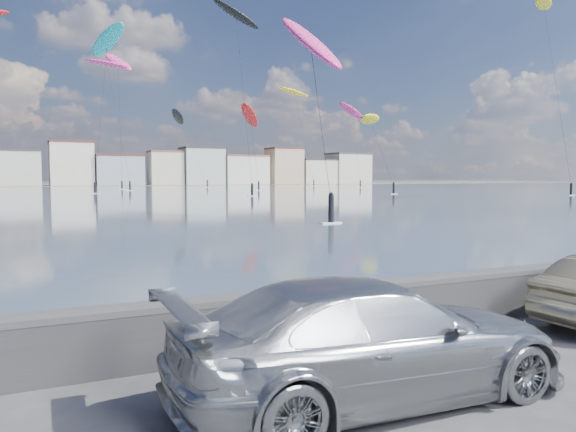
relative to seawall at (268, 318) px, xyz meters
name	(u,v)px	position (x,y,z in m)	size (l,w,h in m)	color
ground	(353,413)	(0.00, -2.70, -0.58)	(700.00, 700.00, 0.00)	#333335
bay_water	(47,195)	(0.00, 88.80, -0.58)	(500.00, 177.00, 0.00)	#3C5666
far_shore_strip	(33,185)	(0.00, 197.30, -0.57)	(500.00, 60.00, 0.00)	#4C473D
seawall	(268,318)	(0.00, 0.00, 0.00)	(400.00, 0.36, 1.08)	#28282B
far_buildings	(38,166)	(1.31, 183.30, 5.44)	(240.79, 13.26, 14.60)	white
car_silver	(371,339)	(0.48, -2.39, 0.22)	(2.26, 5.55, 1.61)	#A6A9AC
kitesurfer_1	(178,117)	(37.81, 152.39, 19.31)	(8.00, 20.21, 22.36)	black
kitesurfer_3	(294,93)	(74.97, 152.42, 28.64)	(10.38, 15.94, 31.33)	yellow
kitesurfer_4	(544,6)	(74.91, 58.60, 30.32)	(8.54, 11.58, 32.01)	yellow
kitesurfer_6	(107,65)	(13.36, 115.69, 25.67)	(9.49, 11.18, 28.02)	#E5338C
kitesurfer_8	(236,17)	(29.18, 80.52, 28.68)	(8.10, 14.32, 32.56)	black
kitesurfer_9	(352,112)	(77.60, 122.09, 19.59)	(9.01, 9.72, 23.43)	#E5338C
kitesurfer_11	(118,63)	(18.62, 135.27, 30.03)	(7.39, 17.93, 34.36)	#E5338C
kitesurfer_12	(311,44)	(15.80, 28.56, 12.06)	(4.37, 11.13, 15.92)	#E5338C
kitesurfer_13	(370,120)	(51.94, 74.77, 12.25)	(9.48, 11.55, 14.04)	yellow
kitesurfer_15	(250,116)	(42.11, 107.32, 15.57)	(8.39, 13.79, 19.02)	red
kitesurfer_16	(108,41)	(11.20, 98.59, 26.78)	(7.66, 11.98, 30.78)	#19BFBF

